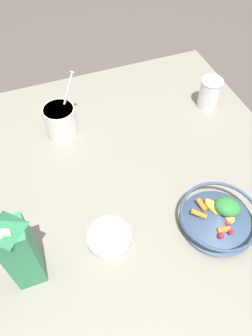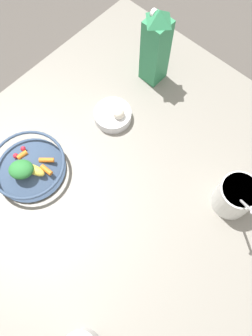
{
  "view_description": "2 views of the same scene",
  "coord_description": "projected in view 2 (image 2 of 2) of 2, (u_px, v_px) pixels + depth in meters",
  "views": [
    {
      "loc": [
        -0.23,
        -0.63,
        0.94
      ],
      "look_at": [
        -0.0,
        -0.03,
        0.11
      ],
      "focal_mm": 35.0,
      "sensor_mm": 36.0,
      "label": 1
    },
    {
      "loc": [
        0.3,
        0.24,
        1.03
      ],
      "look_at": [
        0.0,
        -0.04,
        0.08
      ],
      "focal_mm": 35.0,
      "sensor_mm": 36.0,
      "label": 2
    }
  ],
  "objects": [
    {
      "name": "ground_plane",
      "position": [
        134.0,
        184.0,
        1.1
      ],
      "size": [
        6.0,
        6.0,
        0.0
      ],
      "primitive_type": "plane",
      "color": "#4C4742"
    },
    {
      "name": "countertop",
      "position": [
        135.0,
        182.0,
        1.08
      ],
      "size": [
        1.19,
        1.19,
        0.04
      ],
      "color": "gray",
      "rests_on": "ground_plane"
    },
    {
      "name": "fruit_bowl",
      "position": [
        28.0,
        166.0,
        1.05
      ],
      "size": [
        0.24,
        0.24,
        0.09
      ],
      "color": "#384C6B",
      "rests_on": "countertop"
    },
    {
      "name": "milk_carton",
      "position": [
        156.0,
        47.0,
        1.09
      ],
      "size": [
        0.07,
        0.07,
        0.3
      ],
      "color": "#338C59",
      "rests_on": "countertop"
    },
    {
      "name": "yogurt_tub",
      "position": [
        235.0,
        196.0,
        0.98
      ],
      "size": [
        0.15,
        0.12,
        0.22
      ],
      "color": "white",
      "rests_on": "countertop"
    },
    {
      "name": "garlic_bowl",
      "position": [
        113.0,
        115.0,
        1.14
      ],
      "size": [
        0.13,
        0.13,
        0.07
      ],
      "color": "white",
      "rests_on": "countertop"
    }
  ]
}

